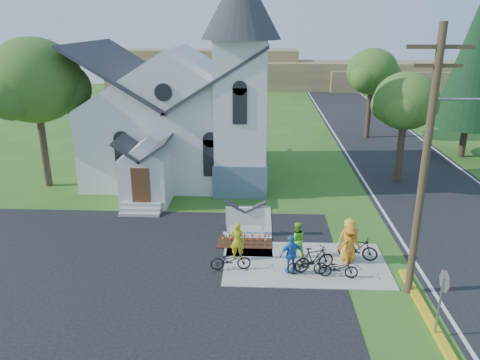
{
  "coord_description": "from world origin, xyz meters",
  "views": [
    {
      "loc": [
        -0.51,
        -17.58,
        10.03
      ],
      "look_at": [
        -1.54,
        5.0,
        2.27
      ],
      "focal_mm": 35.0,
      "sensor_mm": 36.0,
      "label": 1
    }
  ],
  "objects_px": {
    "stop_sign": "(443,290)",
    "bike_3": "(358,248)",
    "cyclist_4": "(349,240)",
    "bike_0": "(231,260)",
    "cyclist_1": "(296,239)",
    "cyclist_3": "(349,244)",
    "bike_4": "(338,268)",
    "cyclist_2": "(291,254)",
    "utility_pole": "(427,159)",
    "church_sign": "(245,217)",
    "cyclist_0": "(237,241)",
    "bike_1": "(314,259)",
    "bike_2": "(307,265)"
  },
  "relations": [
    {
      "from": "cyclist_1",
      "to": "bike_3",
      "type": "height_order",
      "value": "cyclist_1"
    },
    {
      "from": "stop_sign",
      "to": "bike_1",
      "type": "height_order",
      "value": "stop_sign"
    },
    {
      "from": "cyclist_0",
      "to": "cyclist_3",
      "type": "height_order",
      "value": "cyclist_3"
    },
    {
      "from": "cyclist_2",
      "to": "cyclist_3",
      "type": "distance_m",
      "value": 2.69
    },
    {
      "from": "church_sign",
      "to": "cyclist_2",
      "type": "distance_m",
      "value": 4.03
    },
    {
      "from": "church_sign",
      "to": "utility_pole",
      "type": "height_order",
      "value": "utility_pole"
    },
    {
      "from": "cyclist_1",
      "to": "cyclist_3",
      "type": "height_order",
      "value": "cyclist_3"
    },
    {
      "from": "stop_sign",
      "to": "bike_3",
      "type": "xyz_separation_m",
      "value": [
        -1.63,
        5.19,
        -1.21
      ]
    },
    {
      "from": "bike_2",
      "to": "bike_4",
      "type": "relative_size",
      "value": 1.04
    },
    {
      "from": "bike_3",
      "to": "bike_4",
      "type": "height_order",
      "value": "bike_3"
    },
    {
      "from": "cyclist_3",
      "to": "utility_pole",
      "type": "bearing_deg",
      "value": 117.32
    },
    {
      "from": "stop_sign",
      "to": "cyclist_1",
      "type": "relative_size",
      "value": 1.51
    },
    {
      "from": "church_sign",
      "to": "cyclist_2",
      "type": "bearing_deg",
      "value": -59.94
    },
    {
      "from": "cyclist_4",
      "to": "cyclist_3",
      "type": "bearing_deg",
      "value": 77.33
    },
    {
      "from": "utility_pole",
      "to": "cyclist_1",
      "type": "xyz_separation_m",
      "value": [
        -4.23,
        2.64,
        -4.53
      ]
    },
    {
      "from": "bike_4",
      "to": "bike_3",
      "type": "bearing_deg",
      "value": -29.93
    },
    {
      "from": "bike_0",
      "to": "bike_1",
      "type": "bearing_deg",
      "value": -95.95
    },
    {
      "from": "cyclist_3",
      "to": "stop_sign",
      "type": "bearing_deg",
      "value": 97.24
    },
    {
      "from": "cyclist_0",
      "to": "cyclist_2",
      "type": "distance_m",
      "value": 2.5
    },
    {
      "from": "church_sign",
      "to": "utility_pole",
      "type": "xyz_separation_m",
      "value": [
        6.56,
        -4.7,
        4.38
      ]
    },
    {
      "from": "cyclist_4",
      "to": "bike_4",
      "type": "relative_size",
      "value": 1.22
    },
    {
      "from": "bike_2",
      "to": "bike_3",
      "type": "xyz_separation_m",
      "value": [
        2.32,
        1.41,
        0.09
      ]
    },
    {
      "from": "cyclist_1",
      "to": "bike_4",
      "type": "bearing_deg",
      "value": 122.54
    },
    {
      "from": "church_sign",
      "to": "cyclist_0",
      "type": "bearing_deg",
      "value": -96.18
    },
    {
      "from": "stop_sign",
      "to": "bike_0",
      "type": "xyz_separation_m",
      "value": [
        -7.13,
        4.02,
        -1.29
      ]
    },
    {
      "from": "cyclist_4",
      "to": "bike_4",
      "type": "bearing_deg",
      "value": 56.79
    },
    {
      "from": "bike_1",
      "to": "stop_sign",
      "type": "bearing_deg",
      "value": -160.33
    },
    {
      "from": "cyclist_4",
      "to": "bike_0",
      "type": "bearing_deg",
      "value": 1.71
    },
    {
      "from": "utility_pole",
      "to": "stop_sign",
      "type": "xyz_separation_m",
      "value": [
        0.07,
        -2.7,
        -3.62
      ]
    },
    {
      "from": "bike_0",
      "to": "utility_pole",
      "type": "bearing_deg",
      "value": -107.65
    },
    {
      "from": "cyclist_3",
      "to": "bike_0",
      "type": "bearing_deg",
      "value": -6.99
    },
    {
      "from": "bike_1",
      "to": "bike_2",
      "type": "relative_size",
      "value": 1.1
    },
    {
      "from": "church_sign",
      "to": "cyclist_3",
      "type": "xyz_separation_m",
      "value": [
        4.55,
        -2.57,
        -0.1
      ]
    },
    {
      "from": "stop_sign",
      "to": "cyclist_1",
      "type": "height_order",
      "value": "stop_sign"
    },
    {
      "from": "bike_1",
      "to": "cyclist_4",
      "type": "bearing_deg",
      "value": -78.7
    },
    {
      "from": "utility_pole",
      "to": "bike_3",
      "type": "relative_size",
      "value": 5.78
    },
    {
      "from": "bike_4",
      "to": "bike_2",
      "type": "bearing_deg",
      "value": 86.32
    },
    {
      "from": "cyclist_1",
      "to": "cyclist_2",
      "type": "relative_size",
      "value": 0.97
    },
    {
      "from": "bike_4",
      "to": "church_sign",
      "type": "bearing_deg",
      "value": 50.19
    },
    {
      "from": "utility_pole",
      "to": "bike_4",
      "type": "xyz_separation_m",
      "value": [
        -2.64,
        0.9,
        -4.94
      ]
    },
    {
      "from": "church_sign",
      "to": "cyclist_1",
      "type": "distance_m",
      "value": 3.12
    },
    {
      "from": "cyclist_0",
      "to": "utility_pole",
      "type": "bearing_deg",
      "value": 168.32
    },
    {
      "from": "bike_0",
      "to": "cyclist_2",
      "type": "relative_size",
      "value": 1.01
    },
    {
      "from": "utility_pole",
      "to": "cyclist_3",
      "type": "distance_m",
      "value": 5.35
    },
    {
      "from": "bike_0",
      "to": "cyclist_3",
      "type": "distance_m",
      "value": 5.13
    },
    {
      "from": "utility_pole",
      "to": "bike_4",
      "type": "bearing_deg",
      "value": 161.11
    },
    {
      "from": "bike_1",
      "to": "cyclist_3",
      "type": "xyz_separation_m",
      "value": [
        1.55,
        0.74,
        0.33
      ]
    },
    {
      "from": "utility_pole",
      "to": "bike_1",
      "type": "xyz_separation_m",
      "value": [
        -3.57,
        1.39,
        -4.81
      ]
    },
    {
      "from": "bike_0",
      "to": "cyclist_4",
      "type": "bearing_deg",
      "value": -84.83
    },
    {
      "from": "stop_sign",
      "to": "bike_4",
      "type": "relative_size",
      "value": 1.56
    }
  ]
}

